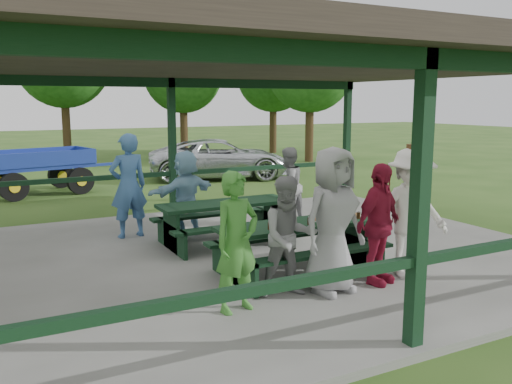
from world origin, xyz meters
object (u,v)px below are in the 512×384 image
contestant_grey_left (289,237)px  spectator_lblue (186,193)px  spectator_grey (288,185)px  contestant_grey_mid (333,221)px  pickup_truck (221,159)px  contestant_red (379,224)px  farm_trailer (39,171)px  picnic_table_far (225,218)px  contestant_green (237,242)px  spectator_blue (128,186)px  contestant_white_fedora (410,213)px  picnic_table_near (297,241)px

contestant_grey_left → spectator_lblue: 3.63m
contestant_grey_left → spectator_grey: (2.17, 3.68, 0.00)m
contestant_grey_mid → pickup_truck: size_ratio=0.40×
contestant_red → farm_trailer: (-3.29, 10.62, -0.27)m
spectator_grey → pickup_truck: (1.72, 7.35, -0.22)m
contestant_grey_left → contestant_grey_mid: contestant_grey_mid is taller
contestant_red → pickup_truck: (2.55, 11.17, -0.27)m
spectator_lblue → spectator_grey: bearing=160.5°
contestant_red → picnic_table_far: bearing=89.3°
farm_trailer → picnic_table_far: bearing=-85.9°
contestant_green → contestant_red: 2.15m
picnic_table_far → pickup_truck: bearing=66.8°
picnic_table_far → spectator_blue: (-1.38, 1.26, 0.50)m
contestant_grey_mid → contestant_white_fedora: contestant_grey_mid is taller
picnic_table_far → contestant_white_fedora: contestant_white_fedora is taller
contestant_red → spectator_blue: 4.81m
contestant_green → spectator_grey: (2.98, 3.82, -0.06)m
spectator_blue → pickup_truck: (4.92, 6.99, -0.40)m
pickup_truck → picnic_table_far: bearing=175.0°
contestant_grey_mid → pickup_truck: bearing=64.7°
contestant_grey_left → contestant_red: bearing=4.8°
contestant_grey_left → farm_trailer: bearing=111.8°
contestant_white_fedora → picnic_table_far: bearing=129.9°
picnic_table_far → contestant_red: contestant_red is taller
contestant_green → contestant_grey_mid: size_ratio=0.88×
contestant_green → spectator_blue: 4.19m
contestant_white_fedora → farm_trailer: (-3.91, 10.56, -0.36)m
picnic_table_far → spectator_blue: size_ratio=1.22×
spectator_lblue → picnic_table_near: bearing=82.5°
contestant_white_fedora → spectator_lblue: bearing=129.0°
contestant_red → farm_trailer: size_ratio=0.43×
contestant_white_fedora → contestant_red: bearing=-164.1°
picnic_table_far → contestant_red: (1.00, -2.92, 0.37)m
spectator_lblue → pickup_truck: size_ratio=0.34×
contestant_grey_mid → farm_trailer: (-2.53, 10.61, -0.40)m
picnic_table_near → contestant_green: size_ratio=1.43×
contestant_green → spectator_blue: spectator_blue is taller
spectator_blue → pickup_truck: bearing=-130.3°
picnic_table_near → spectator_blue: 3.69m
contestant_red → contestant_white_fedora: 0.63m
picnic_table_near → contestant_grey_mid: 1.04m
pickup_truck → contestant_green: bearing=175.4°
picnic_table_far → pickup_truck: 8.98m
contestant_white_fedora → spectator_grey: (0.21, 3.77, -0.14)m
contestant_grey_left → contestant_white_fedora: contestant_white_fedora is taller
picnic_table_near → contestant_grey_mid: size_ratio=1.26×
spectator_grey → pickup_truck: bearing=-124.4°
picnic_table_far → spectator_blue: spectator_blue is taller
picnic_table_near → contestant_green: bearing=-147.2°
spectator_blue → contestant_grey_left: bearing=99.2°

